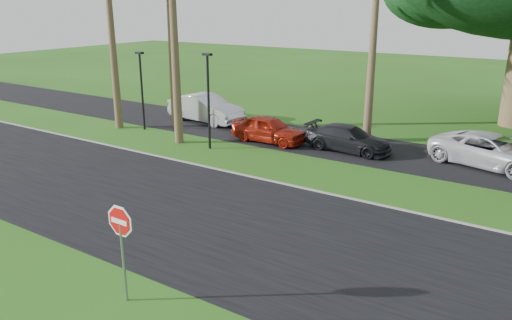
{
  "coord_description": "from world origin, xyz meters",
  "views": [
    {
      "loc": [
        8.89,
        -10.09,
        6.93
      ],
      "look_at": [
        0.06,
        3.41,
        1.8
      ],
      "focal_mm": 35.0,
      "sensor_mm": 36.0,
      "label": 1
    }
  ],
  "objects_px": {
    "car_red": "(269,129)",
    "car_dark": "(348,139)",
    "car_minivan": "(491,151)",
    "stop_sign_near": "(121,234)",
    "car_silver": "(206,109)"
  },
  "relations": [
    {
      "from": "car_red",
      "to": "car_dark",
      "type": "bearing_deg",
      "value": -79.56
    },
    {
      "from": "car_red",
      "to": "car_minivan",
      "type": "height_order",
      "value": "car_minivan"
    },
    {
      "from": "stop_sign_near",
      "to": "car_minivan",
      "type": "xyz_separation_m",
      "value": [
        5.6,
        15.92,
        -1.06
      ]
    },
    {
      "from": "car_silver",
      "to": "car_red",
      "type": "bearing_deg",
      "value": -101.92
    },
    {
      "from": "car_silver",
      "to": "car_dark",
      "type": "distance_m",
      "value": 9.65
    },
    {
      "from": "car_minivan",
      "to": "stop_sign_near",
      "type": "bearing_deg",
      "value": 174.31
    },
    {
      "from": "stop_sign_near",
      "to": "car_dark",
      "type": "xyz_separation_m",
      "value": [
        -0.59,
        14.79,
        -1.16
      ]
    },
    {
      "from": "car_silver",
      "to": "car_minivan",
      "type": "xyz_separation_m",
      "value": [
        15.78,
        0.09,
        -0.1
      ]
    },
    {
      "from": "car_red",
      "to": "car_minivan",
      "type": "distance_m",
      "value": 10.42
    },
    {
      "from": "car_silver",
      "to": "car_minivan",
      "type": "relative_size",
      "value": 0.97
    },
    {
      "from": "stop_sign_near",
      "to": "car_dark",
      "type": "height_order",
      "value": "stop_sign_near"
    },
    {
      "from": "car_dark",
      "to": "car_red",
      "type": "bearing_deg",
      "value": 102.14
    },
    {
      "from": "car_silver",
      "to": "car_minivan",
      "type": "distance_m",
      "value": 15.78
    },
    {
      "from": "stop_sign_near",
      "to": "car_red",
      "type": "height_order",
      "value": "stop_sign_near"
    },
    {
      "from": "car_dark",
      "to": "car_minivan",
      "type": "bearing_deg",
      "value": -77.73
    }
  ]
}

